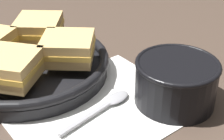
% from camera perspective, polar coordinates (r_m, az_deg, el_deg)
% --- Properties ---
extents(ground_plane, '(4.00, 4.00, 0.00)m').
position_cam_1_polar(ground_plane, '(0.63, -0.07, -4.38)').
color(ground_plane, '#47382D').
extents(napkin, '(0.33, 0.29, 0.00)m').
position_cam_1_polar(napkin, '(0.60, -2.44, -6.18)').
color(napkin, white).
rests_on(napkin, ground_plane).
extents(soup_bowl, '(0.14, 0.14, 0.08)m').
position_cam_1_polar(soup_bowl, '(0.60, 10.60, -1.63)').
color(soup_bowl, black).
rests_on(soup_bowl, ground_plane).
extents(spoon, '(0.16, 0.07, 0.01)m').
position_cam_1_polar(spoon, '(0.60, -0.31, -5.44)').
color(spoon, '#9E9EA3').
rests_on(spoon, napkin).
extents(skillet, '(0.38, 0.37, 0.04)m').
position_cam_1_polar(skillet, '(0.70, -13.80, 0.78)').
color(skillet, black).
rests_on(skillet, ground_plane).
extents(sandwich_near_right, '(0.13, 0.13, 0.05)m').
position_cam_1_polar(sandwich_near_right, '(0.61, -16.56, 0.49)').
color(sandwich_near_right, '#DBB26B').
rests_on(sandwich_near_right, skillet).
extents(sandwich_far_left, '(0.13, 0.13, 0.05)m').
position_cam_1_polar(sandwich_far_left, '(0.66, -7.36, 3.66)').
color(sandwich_far_left, '#DBB26B').
rests_on(sandwich_far_left, skillet).
extents(sandwich_far_right, '(0.13, 0.13, 0.05)m').
position_cam_1_polar(sandwich_far_right, '(0.75, -12.06, 6.77)').
color(sandwich_far_right, '#DBB26B').
rests_on(sandwich_far_right, skillet).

